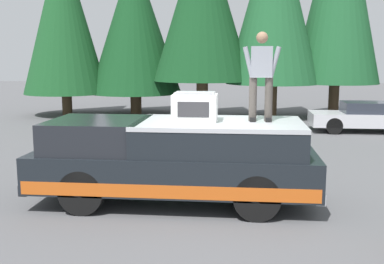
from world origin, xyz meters
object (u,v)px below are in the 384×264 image
Objects in this scene: pickup_truck at (175,160)px; parked_car_silver at (365,117)px; person_on_truck_bed at (261,74)px; compressor_unit at (195,107)px.

parked_car_silver is (9.58, -6.08, -0.29)m from pickup_truck.
person_on_truck_bed is at bearing -86.70° from pickup_truck.
compressor_unit is 1.40m from person_on_truck_bed.
compressor_unit is (-0.04, -0.41, 1.05)m from pickup_truck.
pickup_truck is 1.35× the size of parked_car_silver.
pickup_truck is 2.36m from person_on_truck_bed.
compressor_unit is at bearing 149.49° from parked_car_silver.
pickup_truck is at bearing 147.61° from parked_car_silver.
person_on_truck_bed is at bearing -83.64° from compressor_unit.
pickup_truck is at bearing 93.30° from person_on_truck_bed.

